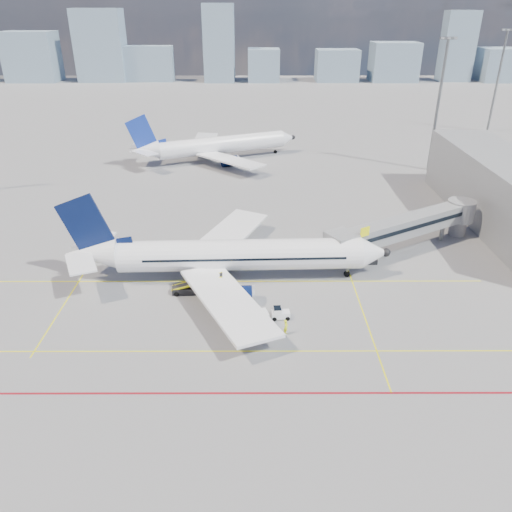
{
  "coord_description": "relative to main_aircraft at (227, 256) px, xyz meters",
  "views": [
    {
      "loc": [
        1.92,
        -45.88,
        30.7
      ],
      "look_at": [
        2.04,
        7.06,
        4.0
      ],
      "focal_mm": 35.0,
      "sensor_mm": 36.0,
      "label": 1
    }
  ],
  "objects": [
    {
      "name": "belt_loader",
      "position": [
        -4.02,
        -3.47,
        -2.58
      ],
      "size": [
        6.1,
        1.76,
        2.48
      ],
      "rotation": [
        0.0,
        0.0,
        0.03
      ],
      "color": "black",
      "rests_on": "ground"
    },
    {
      "name": "main_aircraft",
      "position": [
        0.0,
        0.0,
        0.0
      ],
      "size": [
        40.0,
        34.84,
        11.66
      ],
      "rotation": [
        0.0,
        0.0,
        0.03
      ],
      "color": "white",
      "rests_on": "ground"
    },
    {
      "name": "floodlight_mast_ne",
      "position": [
        39.57,
        46.29,
        10.37
      ],
      "size": [
        3.2,
        0.61,
        25.45
      ],
      "color": "slate",
      "rests_on": "ground"
    },
    {
      "name": "distant_skyline",
      "position": [
        -10.26,
        181.3,
        7.71
      ],
      "size": [
        250.09,
        15.9,
        31.53
      ],
      "color": "#758DA1",
      "rests_on": "ground"
    },
    {
      "name": "cargo_dolly",
      "position": [
        3.22,
        -10.89,
        -2.16
      ],
      "size": [
        3.82,
        2.52,
        1.93
      ],
      "rotation": [
        0.0,
        0.0,
        0.29
      ],
      "color": "black",
      "rests_on": "ground"
    },
    {
      "name": "floodlight_mast_far",
      "position": [
        66.57,
        81.29,
        10.37
      ],
      "size": [
        3.2,
        0.61,
        25.45
      ],
      "color": "slate",
      "rests_on": "ground"
    },
    {
      "name": "ground",
      "position": [
        1.57,
        -8.7,
        -3.22
      ],
      "size": [
        420.0,
        420.0,
        0.0
      ],
      "primitive_type": "plane",
      "color": "gray",
      "rests_on": "ground"
    },
    {
      "name": "terminal_block",
      "position": [
        41.52,
        17.3,
        1.78
      ],
      "size": [
        10.0,
        42.0,
        10.0
      ],
      "color": "gray",
      "rests_on": "ground"
    },
    {
      "name": "ramp_worker",
      "position": [
        6.68,
        -11.86,
        -2.34
      ],
      "size": [
        0.64,
        0.75,
        1.75
      ],
      "primitive_type": "imported",
      "rotation": [
        0.0,
        0.0,
        1.16
      ],
      "color": "#E8F319",
      "rests_on": "ground"
    },
    {
      "name": "second_aircraft",
      "position": [
        -5.12,
        53.4,
        0.0
      ],
      "size": [
        36.42,
        30.76,
        11.18
      ],
      "rotation": [
        0.0,
        0.0,
        0.4
      ],
      "color": "white",
      "rests_on": "ground"
    },
    {
      "name": "baggage_tug",
      "position": [
        6.17,
        -8.89,
        -2.56
      ],
      "size": [
        2.06,
        1.32,
        1.38
      ],
      "rotation": [
        0.0,
        0.0,
        0.07
      ],
      "color": "white",
      "rests_on": "ground"
    },
    {
      "name": "jet_bridge",
      "position": [
        25.08,
        8.21,
        0.52
      ],
      "size": [
        23.55,
        15.78,
        6.3
      ],
      "color": "gray",
      "rests_on": "ground"
    },
    {
      "name": "apron_markings",
      "position": [
        0.99,
        -12.61,
        -3.22
      ],
      "size": [
        90.0,
        35.12,
        0.01
      ],
      "color": "#F4F10C",
      "rests_on": "ground"
    }
  ]
}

